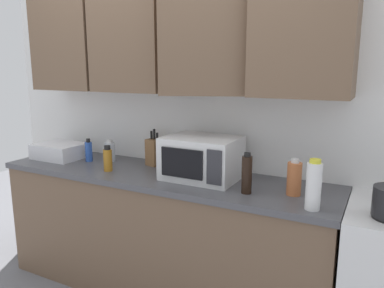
{
  "coord_description": "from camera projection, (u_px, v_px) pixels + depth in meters",
  "views": [
    {
      "loc": [
        1.36,
        -2.42,
        1.62
      ],
      "look_at": [
        0.23,
        -0.25,
        1.12
      ],
      "focal_mm": 34.85,
      "sensor_mm": 36.0,
      "label": 1
    }
  ],
  "objects": [
    {
      "name": "bottle_soy_dark",
      "position": [
        247.0,
        174.0,
        2.16
      ],
      "size": [
        0.06,
        0.06,
        0.24
      ],
      "color": "black",
      "rests_on": "counter_run"
    },
    {
      "name": "knife_block",
      "position": [
        155.0,
        152.0,
        2.81
      ],
      "size": [
        0.13,
        0.14,
        0.28
      ],
      "color": "brown",
      "rests_on": "counter_run"
    },
    {
      "name": "bottle_white_jar",
      "position": [
        314.0,
        185.0,
        1.91
      ],
      "size": [
        0.08,
        0.08,
        0.27
      ],
      "color": "white",
      "rests_on": "counter_run"
    },
    {
      "name": "bottle_clear_tall",
      "position": [
        110.0,
        151.0,
        2.94
      ],
      "size": [
        0.08,
        0.08,
        0.17
      ],
      "color": "silver",
      "rests_on": "counter_run"
    },
    {
      "name": "wall_back_with_cabinets",
      "position": [
        176.0,
        74.0,
        2.67
      ],
      "size": [
        3.31,
        0.53,
        2.6
      ],
      "color": "white",
      "rests_on": "ground_plane"
    },
    {
      "name": "dish_rack",
      "position": [
        60.0,
        151.0,
        3.03
      ],
      "size": [
        0.38,
        0.3,
        0.12
      ],
      "primitive_type": "cube",
      "color": "silver",
      "rests_on": "counter_run"
    },
    {
      "name": "bottle_spice_jar",
      "position": [
        294.0,
        178.0,
        2.14
      ],
      "size": [
        0.08,
        0.08,
        0.22
      ],
      "color": "#BC6638",
      "rests_on": "counter_run"
    },
    {
      "name": "bottle_blue_cleaner",
      "position": [
        89.0,
        151.0,
        2.92
      ],
      "size": [
        0.06,
        0.06,
        0.18
      ],
      "color": "#2D56B7",
      "rests_on": "counter_run"
    },
    {
      "name": "microwave",
      "position": [
        202.0,
        158.0,
        2.45
      ],
      "size": [
        0.48,
        0.37,
        0.28
      ],
      "color": "silver",
      "rests_on": "counter_run"
    },
    {
      "name": "bottle_amber_vinegar",
      "position": [
        108.0,
        159.0,
        2.64
      ],
      "size": [
        0.06,
        0.06,
        0.19
      ],
      "color": "#AD701E",
      "rests_on": "counter_run"
    },
    {
      "name": "counter_run",
      "position": [
        161.0,
        233.0,
        2.69
      ],
      "size": [
        2.44,
        0.63,
        0.9
      ],
      "color": "brown",
      "rests_on": "ground_plane"
    }
  ]
}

